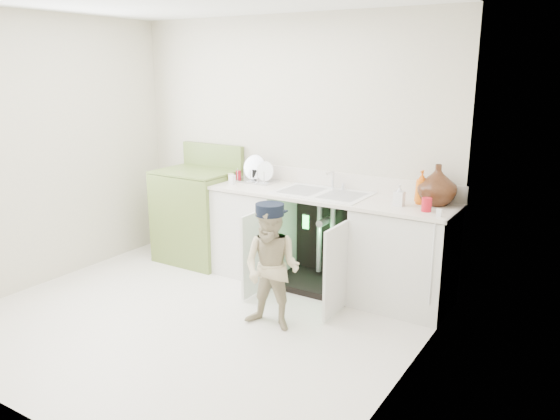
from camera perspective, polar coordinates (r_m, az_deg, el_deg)
The scene contains 5 objects.
ground at distance 4.62m, azimuth -9.15°, elevation -11.30°, with size 3.50×3.50×0.00m, color silver.
room_shell at distance 4.23m, azimuth -9.84°, elevation 4.11°, with size 6.00×5.50×1.26m.
counter_run at distance 5.07m, azimuth 4.72°, elevation -2.95°, with size 2.44×1.02×1.24m.
avocado_stove at distance 5.85m, azimuth -8.56°, elevation -0.42°, with size 0.78×0.65×1.22m.
repair_worker at distance 4.26m, azimuth -0.85°, elevation -5.98°, with size 0.52×0.83×1.01m.
Camera 1 is at (2.78, -3.10, 2.02)m, focal length 35.00 mm.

